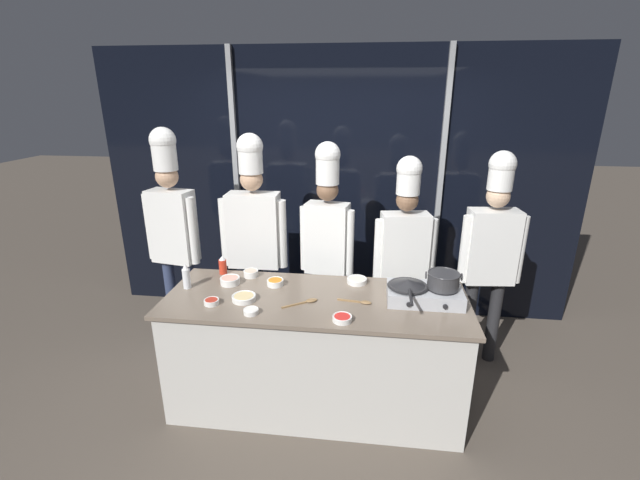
{
  "coord_description": "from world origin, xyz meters",
  "views": [
    {
      "loc": [
        0.37,
        -2.71,
        2.29
      ],
      "look_at": [
        0.0,
        0.25,
        1.24
      ],
      "focal_mm": 24.0,
      "sensor_mm": 36.0,
      "label": 1
    }
  ],
  "objects_px": {
    "prep_bowl_shrimp": "(230,280)",
    "chef_head": "(172,221)",
    "portable_stove": "(424,294)",
    "squeeze_bottle_chili": "(223,265)",
    "stock_pot": "(443,280)",
    "prep_bowl_carrots": "(275,282)",
    "prep_bowl_ginger": "(244,297)",
    "prep_bowl_bell_pepper": "(342,318)",
    "prep_bowl_chili_flakes": "(212,301)",
    "prep_bowl_rice": "(251,311)",
    "prep_bowl_chicken": "(251,273)",
    "serving_spoon_solid": "(307,301)",
    "serving_spoon_slotted": "(361,302)",
    "chef_pastry": "(404,247)",
    "prep_bowl_garlic": "(357,280)",
    "chef_apprentice": "(491,245)",
    "chef_sous": "(254,230)",
    "chef_line": "(328,232)",
    "squeeze_bottle_clear": "(186,277)",
    "frying_pan": "(408,283)"
  },
  "relations": [
    {
      "from": "prep_bowl_chicken",
      "to": "prep_bowl_bell_pepper",
      "type": "height_order",
      "value": "prep_bowl_chicken"
    },
    {
      "from": "chef_head",
      "to": "chef_sous",
      "type": "xyz_separation_m",
      "value": [
        0.74,
        0.01,
        -0.06
      ]
    },
    {
      "from": "squeeze_bottle_chili",
      "to": "prep_bowl_chicken",
      "type": "xyz_separation_m",
      "value": [
        0.24,
        -0.03,
        -0.04
      ]
    },
    {
      "from": "prep_bowl_bell_pepper",
      "to": "serving_spoon_solid",
      "type": "bearing_deg",
      "value": 139.42
    },
    {
      "from": "stock_pot",
      "to": "prep_bowl_rice",
      "type": "bearing_deg",
      "value": -165.64
    },
    {
      "from": "squeeze_bottle_chili",
      "to": "prep_bowl_chicken",
      "type": "height_order",
      "value": "squeeze_bottle_chili"
    },
    {
      "from": "prep_bowl_chili_flakes",
      "to": "serving_spoon_solid",
      "type": "height_order",
      "value": "prep_bowl_chili_flakes"
    },
    {
      "from": "serving_spoon_slotted",
      "to": "chef_line",
      "type": "xyz_separation_m",
      "value": [
        -0.32,
        0.79,
        0.24
      ]
    },
    {
      "from": "stock_pot",
      "to": "chef_apprentice",
      "type": "height_order",
      "value": "chef_apprentice"
    },
    {
      "from": "squeeze_bottle_chili",
      "to": "prep_bowl_ginger",
      "type": "distance_m",
      "value": 0.53
    },
    {
      "from": "chef_head",
      "to": "chef_apprentice",
      "type": "height_order",
      "value": "chef_head"
    },
    {
      "from": "prep_bowl_rice",
      "to": "chef_sous",
      "type": "relative_size",
      "value": 0.05
    },
    {
      "from": "chef_head",
      "to": "chef_sous",
      "type": "distance_m",
      "value": 0.75
    },
    {
      "from": "prep_bowl_ginger",
      "to": "chef_head",
      "type": "distance_m",
      "value": 1.26
    },
    {
      "from": "frying_pan",
      "to": "prep_bowl_garlic",
      "type": "distance_m",
      "value": 0.45
    },
    {
      "from": "prep_bowl_garlic",
      "to": "chef_apprentice",
      "type": "bearing_deg",
      "value": 22.27
    },
    {
      "from": "prep_bowl_shrimp",
      "to": "chef_head",
      "type": "relative_size",
      "value": 0.08
    },
    {
      "from": "portable_stove",
      "to": "stock_pot",
      "type": "height_order",
      "value": "stock_pot"
    },
    {
      "from": "frying_pan",
      "to": "prep_bowl_garlic",
      "type": "xyz_separation_m",
      "value": [
        -0.36,
        0.25,
        -0.11
      ]
    },
    {
      "from": "squeeze_bottle_clear",
      "to": "prep_bowl_bell_pepper",
      "type": "relative_size",
      "value": 1.51
    },
    {
      "from": "portable_stove",
      "to": "prep_bowl_bell_pepper",
      "type": "relative_size",
      "value": 4.02
    },
    {
      "from": "prep_bowl_garlic",
      "to": "chef_line",
      "type": "bearing_deg",
      "value": 120.88
    },
    {
      "from": "frying_pan",
      "to": "chef_pastry",
      "type": "relative_size",
      "value": 0.27
    },
    {
      "from": "prep_bowl_bell_pepper",
      "to": "chef_line",
      "type": "distance_m",
      "value": 1.1
    },
    {
      "from": "prep_bowl_rice",
      "to": "prep_bowl_carrots",
      "type": "relative_size",
      "value": 0.8
    },
    {
      "from": "prep_bowl_carrots",
      "to": "prep_bowl_rice",
      "type": "bearing_deg",
      "value": -97.86
    },
    {
      "from": "serving_spoon_solid",
      "to": "chef_sous",
      "type": "bearing_deg",
      "value": 125.79
    },
    {
      "from": "stock_pot",
      "to": "squeeze_bottle_clear",
      "type": "height_order",
      "value": "stock_pot"
    },
    {
      "from": "serving_spoon_slotted",
      "to": "chef_pastry",
      "type": "xyz_separation_m",
      "value": [
        0.33,
        0.71,
        0.16
      ]
    },
    {
      "from": "serving_spoon_solid",
      "to": "chef_pastry",
      "type": "xyz_separation_m",
      "value": [
        0.7,
        0.75,
        0.16
      ]
    },
    {
      "from": "chef_line",
      "to": "frying_pan",
      "type": "bearing_deg",
      "value": 142.49
    },
    {
      "from": "prep_bowl_carrots",
      "to": "prep_bowl_chili_flakes",
      "type": "distance_m",
      "value": 0.51
    },
    {
      "from": "frying_pan",
      "to": "squeeze_bottle_chili",
      "type": "xyz_separation_m",
      "value": [
        -1.44,
        0.29,
        -0.06
      ]
    },
    {
      "from": "portable_stove",
      "to": "prep_bowl_ginger",
      "type": "distance_m",
      "value": 1.27
    },
    {
      "from": "prep_bowl_rice",
      "to": "serving_spoon_solid",
      "type": "distance_m",
      "value": 0.4
    },
    {
      "from": "prep_bowl_bell_pepper",
      "to": "prep_bowl_chili_flakes",
      "type": "xyz_separation_m",
      "value": [
        -0.91,
        0.12,
        -0.0
      ]
    },
    {
      "from": "serving_spoon_slotted",
      "to": "chef_apprentice",
      "type": "relative_size",
      "value": 0.13
    },
    {
      "from": "stock_pot",
      "to": "serving_spoon_solid",
      "type": "distance_m",
      "value": 0.95
    },
    {
      "from": "portable_stove",
      "to": "squeeze_bottle_chili",
      "type": "relative_size",
      "value": 3.38
    },
    {
      "from": "prep_bowl_garlic",
      "to": "chef_sous",
      "type": "distance_m",
      "value": 1.05
    },
    {
      "from": "prep_bowl_garlic",
      "to": "serving_spoon_slotted",
      "type": "distance_m",
      "value": 0.33
    },
    {
      "from": "prep_bowl_chili_flakes",
      "to": "prep_bowl_garlic",
      "type": "bearing_deg",
      "value": 25.69
    },
    {
      "from": "prep_bowl_shrimp",
      "to": "chef_sous",
      "type": "bearing_deg",
      "value": 86.54
    },
    {
      "from": "prep_bowl_chicken",
      "to": "serving_spoon_solid",
      "type": "xyz_separation_m",
      "value": [
        0.51,
        -0.38,
        -0.02
      ]
    },
    {
      "from": "stock_pot",
      "to": "prep_bowl_carrots",
      "type": "distance_m",
      "value": 1.23
    },
    {
      "from": "prep_bowl_rice",
      "to": "serving_spoon_slotted",
      "type": "bearing_deg",
      "value": 18.72
    },
    {
      "from": "prep_bowl_garlic",
      "to": "chef_pastry",
      "type": "distance_m",
      "value": 0.55
    },
    {
      "from": "stock_pot",
      "to": "chef_line",
      "type": "bearing_deg",
      "value": 141.13
    },
    {
      "from": "prep_bowl_bell_pepper",
      "to": "prep_bowl_chili_flakes",
      "type": "bearing_deg",
      "value": 172.71
    },
    {
      "from": "prep_bowl_carrots",
      "to": "squeeze_bottle_chili",
      "type": "bearing_deg",
      "value": 160.69
    }
  ]
}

